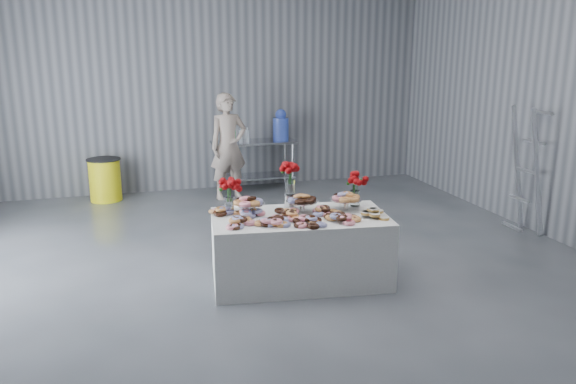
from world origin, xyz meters
name	(u,v)px	position (x,y,z in m)	size (l,w,h in m)	color
ground	(274,281)	(0.00, 0.00, 0.00)	(9.00, 9.00, 0.00)	#3D4045
room_walls	(245,36)	(-0.27, 0.07, 2.64)	(8.04, 9.04, 4.02)	slate
display_table	(300,248)	(0.28, -0.05, 0.38)	(1.90, 1.00, 0.75)	white
prep_table	(254,156)	(0.72, 4.10, 0.62)	(1.50, 0.60, 0.90)	silver
donut_mounds	(301,213)	(0.28, -0.10, 0.80)	(1.80, 0.80, 0.09)	#DDA650
cake_stand_left	(248,202)	(-0.25, 0.16, 0.89)	(0.36, 0.36, 0.17)	silver
cake_stand_mid	(302,200)	(0.35, 0.09, 0.89)	(0.36, 0.36, 0.17)	silver
cake_stand_right	(346,198)	(0.84, 0.03, 0.89)	(0.36, 0.36, 0.17)	silver
danish_pile	(371,212)	(1.00, -0.30, 0.81)	(0.48, 0.48, 0.11)	white
bouquet_left	(229,187)	(-0.43, 0.29, 1.05)	(0.26, 0.26, 0.42)	white
bouquet_right	(356,181)	(1.01, 0.16, 1.05)	(0.26, 0.26, 0.42)	white
bouquet_center	(290,175)	(0.27, 0.30, 1.13)	(0.26, 0.26, 0.57)	silver
water_jug	(281,126)	(1.22, 4.10, 1.15)	(0.28, 0.28, 0.55)	blue
drink_bottles	(237,135)	(0.40, 4.00, 1.04)	(0.54, 0.08, 0.27)	#268C33
person	(228,146)	(0.18, 3.67, 0.90)	(0.66, 0.43, 1.80)	#CC8C93
trash_barrel	(105,180)	(-1.86, 4.10, 0.36)	(0.56, 0.56, 0.72)	yellow
stepladder	(527,171)	(3.75, 0.65, 0.89)	(0.24, 0.45, 1.78)	silver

